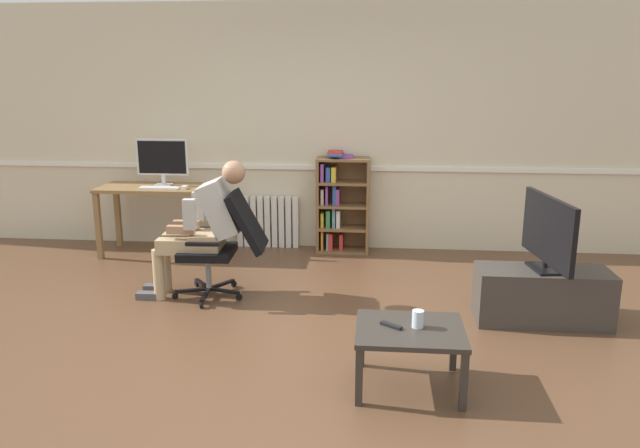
% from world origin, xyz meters
% --- Properties ---
extents(ground_plane, '(18.00, 18.00, 0.00)m').
position_xyz_m(ground_plane, '(0.00, 0.00, 0.00)').
color(ground_plane, brown).
extents(back_wall, '(12.00, 0.13, 2.70)m').
position_xyz_m(back_wall, '(0.00, 2.65, 1.35)').
color(back_wall, beige).
rests_on(back_wall, ground_plane).
extents(computer_desk, '(1.30, 0.58, 0.76)m').
position_xyz_m(computer_desk, '(-1.72, 2.15, 0.64)').
color(computer_desk, olive).
rests_on(computer_desk, ground_plane).
extents(imac_monitor, '(0.57, 0.14, 0.50)m').
position_xyz_m(imac_monitor, '(-1.70, 2.23, 1.05)').
color(imac_monitor, silver).
rests_on(imac_monitor, computer_desk).
extents(keyboard, '(0.41, 0.12, 0.02)m').
position_xyz_m(keyboard, '(-1.67, 2.01, 0.77)').
color(keyboard, white).
rests_on(keyboard, computer_desk).
extents(computer_mouse, '(0.06, 0.10, 0.03)m').
position_xyz_m(computer_mouse, '(-1.40, 2.03, 0.77)').
color(computer_mouse, white).
rests_on(computer_mouse, computer_desk).
extents(bookshelf, '(0.58, 0.29, 1.13)m').
position_xyz_m(bookshelf, '(0.22, 2.44, 0.54)').
color(bookshelf, brown).
rests_on(bookshelf, ground_plane).
extents(radiator, '(0.71, 0.08, 0.59)m').
position_xyz_m(radiator, '(-0.61, 2.54, 0.29)').
color(radiator, white).
rests_on(radiator, ground_plane).
extents(office_chair, '(0.84, 0.62, 0.95)m').
position_xyz_m(office_chair, '(-0.69, 0.90, 0.52)').
color(office_chair, black).
rests_on(office_chair, ground_plane).
extents(person_seated, '(0.99, 0.40, 1.22)m').
position_xyz_m(person_seated, '(-0.88, 0.89, 0.65)').
color(person_seated, tan).
rests_on(person_seated, ground_plane).
extents(tv_stand, '(1.04, 0.42, 0.44)m').
position_xyz_m(tv_stand, '(1.96, 0.58, 0.22)').
color(tv_stand, '#3D3833').
rests_on(tv_stand, ground_plane).
extents(tv_screen, '(0.25, 0.88, 0.59)m').
position_xyz_m(tv_screen, '(1.96, 0.58, 0.75)').
color(tv_screen, black).
rests_on(tv_screen, tv_stand).
extents(coffee_table, '(0.68, 0.57, 0.40)m').
position_xyz_m(coffee_table, '(0.85, -0.58, 0.35)').
color(coffee_table, '#332D28').
rests_on(coffee_table, ground_plane).
extents(drinking_glass, '(0.07, 0.07, 0.11)m').
position_xyz_m(drinking_glass, '(0.90, -0.57, 0.46)').
color(drinking_glass, silver).
rests_on(drinking_glass, coffee_table).
extents(spare_remote, '(0.14, 0.12, 0.02)m').
position_xyz_m(spare_remote, '(0.73, -0.58, 0.41)').
color(spare_remote, black).
rests_on(spare_remote, coffee_table).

